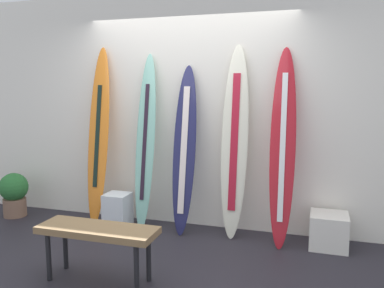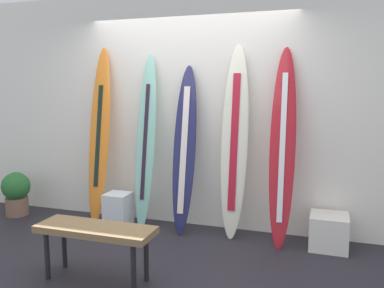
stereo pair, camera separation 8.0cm
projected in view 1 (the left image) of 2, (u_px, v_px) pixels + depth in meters
ground at (151, 266)px, 3.81m from camera, size 8.00×8.00×0.04m
wall_back at (191, 110)px, 4.84m from camera, size 7.20×0.20×2.80m
surfboard_sunset at (98, 137)px, 4.88m from camera, size 0.28×0.44×2.17m
surfboard_seafoam at (145, 142)px, 4.70m from camera, size 0.24×0.44×2.08m
surfboard_navy at (184, 151)px, 4.57m from camera, size 0.28×0.43×1.94m
surfboard_ivory at (235, 143)px, 4.43m from camera, size 0.30×0.36×2.15m
surfboard_crimson at (283, 147)px, 4.21m from camera, size 0.29×0.51×2.11m
display_block_left at (118, 211)px, 4.77m from camera, size 0.29×0.29×0.42m
display_block_center at (329, 231)px, 4.19m from camera, size 0.39×0.39×0.36m
potted_plant at (14, 193)px, 5.19m from camera, size 0.36×0.36×0.57m
bench at (98, 234)px, 3.43m from camera, size 1.05×0.35×0.49m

